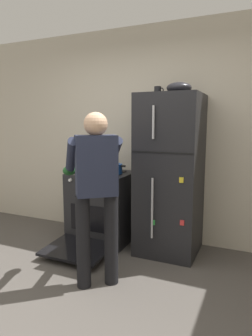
{
  "coord_description": "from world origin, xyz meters",
  "views": [
    {
      "loc": [
        1.31,
        -1.75,
        1.51
      ],
      "look_at": [
        -0.06,
        1.32,
        1.0
      ],
      "focal_mm": 32.21,
      "sensor_mm": 36.0,
      "label": 1
    }
  ],
  "objects": [
    {
      "name": "ground",
      "position": [
        0.0,
        0.0,
        0.0
      ],
      "size": [
        8.0,
        8.0,
        0.0
      ],
      "primitive_type": "plane",
      "color": "#4C4742"
    },
    {
      "name": "kitchen_wall_back",
      "position": [
        0.0,
        1.95,
        1.35
      ],
      "size": [
        6.0,
        0.1,
        2.7
      ],
      "primitive_type": "cube",
      "color": "beige",
      "rests_on": "ground"
    },
    {
      "name": "refrigerator",
      "position": [
        0.38,
        1.57,
        0.91
      ],
      "size": [
        0.68,
        0.72,
        1.82
      ],
      "color": "black",
      "rests_on": "ground"
    },
    {
      "name": "stove_range",
      "position": [
        -0.5,
        1.55,
        0.43
      ],
      "size": [
        0.76,
        1.2,
        0.89
      ],
      "color": "black",
      "rests_on": "ground"
    },
    {
      "name": "person_cook",
      "position": [
        -0.03,
        0.59,
        0.96
      ],
      "size": [
        0.71,
        0.76,
        1.6
      ],
      "color": "black",
      "rests_on": "ground"
    },
    {
      "name": "red_pot",
      "position": [
        -0.34,
        1.52,
        0.95
      ],
      "size": [
        0.36,
        0.26,
        0.12
      ],
      "color": "#19479E",
      "rests_on": "stove_range"
    },
    {
      "name": "coffee_mug",
      "position": [
        0.21,
        1.62,
        1.87
      ],
      "size": [
        0.11,
        0.08,
        0.1
      ],
      "color": "black",
      "rests_on": "refrigerator"
    },
    {
      "name": "pepper_mill",
      "position": [
        -0.8,
        1.77,
        0.96
      ],
      "size": [
        0.05,
        0.05,
        0.15
      ],
      "primitive_type": "cylinder",
      "color": "brown",
      "rests_on": "stove_range"
    },
    {
      "name": "mixing_bowl",
      "position": [
        0.46,
        1.57,
        1.88
      ],
      "size": [
        0.27,
        0.27,
        0.12
      ],
      "primitive_type": "ellipsoid",
      "color": "black",
      "rests_on": "refrigerator"
    }
  ]
}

